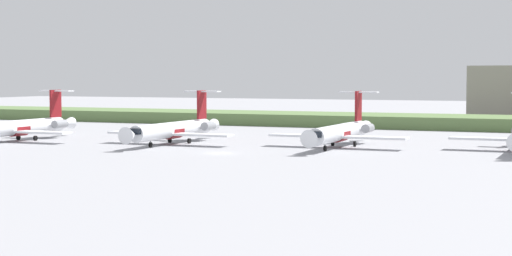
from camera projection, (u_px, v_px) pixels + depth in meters
The scene contains 5 objects.
ground_plane at pixel (291, 139), 151.39m from camera, with size 500.00×500.00×0.00m, color #939399.
grass_berm at pixel (356, 120), 191.01m from camera, with size 320.00×20.00×2.78m, color #597542.
regional_jet_second at pixel (20, 127), 146.62m from camera, with size 22.81×31.00×9.00m.
regional_jet_third at pixel (174, 129), 140.44m from camera, with size 22.81×31.00×9.00m.
regional_jet_fourth at pixel (341, 132), 134.07m from camera, with size 22.81×31.00×9.00m.
Camera 1 is at (53.14, -111.44, 11.58)m, focal length 57.72 mm.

